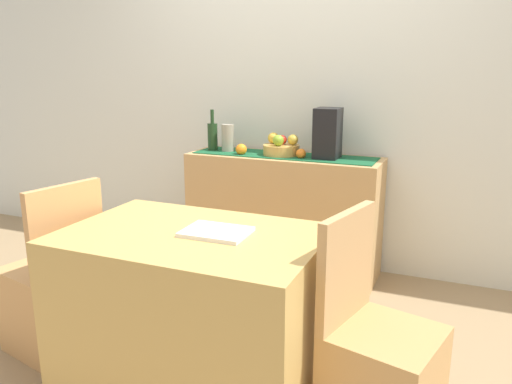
% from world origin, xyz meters
% --- Properties ---
extents(ground_plane, '(6.40, 6.40, 0.02)m').
position_xyz_m(ground_plane, '(0.00, 0.00, -0.01)').
color(ground_plane, '#9B7F5B').
rests_on(ground_plane, ground).
extents(room_wall_rear, '(6.40, 0.06, 2.70)m').
position_xyz_m(room_wall_rear, '(0.00, 1.18, 1.35)').
color(room_wall_rear, silver).
rests_on(room_wall_rear, ground).
extents(sideboard_console, '(1.35, 0.42, 0.84)m').
position_xyz_m(sideboard_console, '(-0.03, 0.92, 0.42)').
color(sideboard_console, tan).
rests_on(sideboard_console, ground).
extents(table_runner, '(1.27, 0.32, 0.01)m').
position_xyz_m(table_runner, '(-0.03, 0.92, 0.84)').
color(table_runner, '#185631').
rests_on(table_runner, sideboard_console).
extents(fruit_bowl, '(0.25, 0.25, 0.07)m').
position_xyz_m(fruit_bowl, '(-0.04, 0.92, 0.88)').
color(fruit_bowl, gold).
rests_on(fruit_bowl, table_runner).
extents(apple_rear, '(0.08, 0.08, 0.08)m').
position_xyz_m(apple_rear, '(-0.05, 0.86, 0.95)').
color(apple_rear, '#84AD2B').
rests_on(apple_rear, fruit_bowl).
extents(apple_center, '(0.07, 0.07, 0.07)m').
position_xyz_m(apple_center, '(0.03, 0.94, 0.95)').
color(apple_center, gold).
rests_on(apple_center, fruit_bowl).
extents(apple_right, '(0.06, 0.06, 0.06)m').
position_xyz_m(apple_right, '(-0.04, 0.94, 0.95)').
color(apple_right, red).
rests_on(apple_right, fruit_bowl).
extents(apple_upper, '(0.08, 0.08, 0.08)m').
position_xyz_m(apple_upper, '(-0.12, 0.95, 0.95)').
color(apple_upper, gold).
rests_on(apple_upper, fruit_bowl).
extents(wine_bottle, '(0.07, 0.07, 0.30)m').
position_xyz_m(wine_bottle, '(-0.58, 0.92, 0.95)').
color(wine_bottle, '#203B1D').
rests_on(wine_bottle, sideboard_console).
extents(coffee_maker, '(0.16, 0.18, 0.34)m').
position_xyz_m(coffee_maker, '(0.28, 0.92, 1.01)').
color(coffee_maker, black).
rests_on(coffee_maker, sideboard_console).
extents(ceramic_vase, '(0.09, 0.09, 0.20)m').
position_xyz_m(ceramic_vase, '(-0.45, 0.92, 0.94)').
color(ceramic_vase, '#9E9784').
rests_on(ceramic_vase, sideboard_console).
extents(orange_loose_end, '(0.08, 0.08, 0.08)m').
position_xyz_m(orange_loose_end, '(-0.31, 0.84, 0.88)').
color(orange_loose_end, orange).
rests_on(orange_loose_end, sideboard_console).
extents(orange_loose_mid, '(0.07, 0.07, 0.07)m').
position_xyz_m(orange_loose_mid, '(0.12, 0.86, 0.87)').
color(orange_loose_mid, orange).
rests_on(orange_loose_mid, sideboard_console).
extents(dining_table, '(1.13, 0.75, 0.74)m').
position_xyz_m(dining_table, '(0.07, -0.52, 0.37)').
color(dining_table, tan).
rests_on(dining_table, ground).
extents(open_book, '(0.28, 0.22, 0.02)m').
position_xyz_m(open_book, '(0.18, -0.49, 0.75)').
color(open_book, white).
rests_on(open_book, dining_table).
extents(chair_near_window, '(0.48, 0.48, 0.90)m').
position_xyz_m(chair_near_window, '(-0.76, -0.52, 0.27)').
color(chair_near_window, tan).
rests_on(chair_near_window, ground).
extents(chair_by_corner, '(0.49, 0.49, 0.90)m').
position_xyz_m(chair_by_corner, '(0.90, -0.52, 0.27)').
color(chair_by_corner, tan).
rests_on(chair_by_corner, ground).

